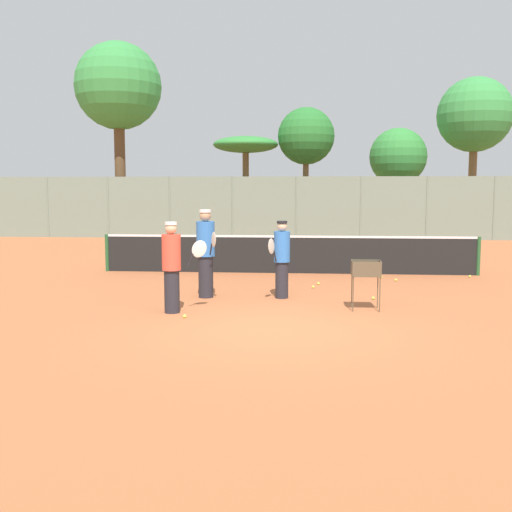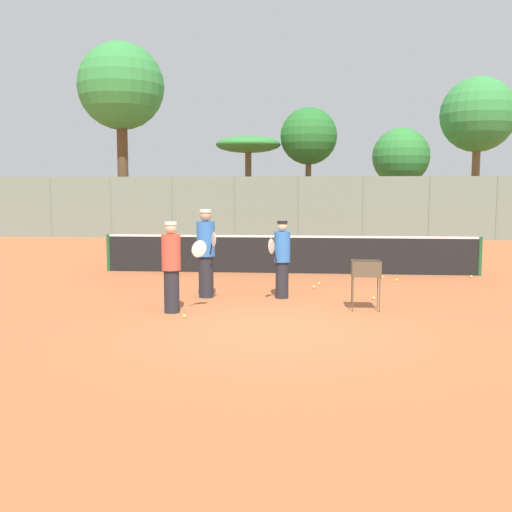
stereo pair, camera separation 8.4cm
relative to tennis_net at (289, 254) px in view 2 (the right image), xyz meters
The scene contains 20 objects.
ground_plane 6.88m from the tennis_net, 90.00° to the right, with size 80.00×80.00×0.00m, color #B26038.
tennis_net is the anchor object (origin of this frame).
back_fence 11.91m from the tennis_net, 90.00° to the left, with size 30.69×0.08×2.97m.
tree_0 18.02m from the tennis_net, 123.46° to the left, with size 4.41×4.41×9.83m.
tree_1 15.25m from the tennis_net, 100.45° to the left, with size 3.36×3.36×5.09m.
tree_2 15.31m from the tennis_net, 88.24° to the left, with size 2.93×2.93×6.56m.
tree_3 17.71m from the tennis_net, 71.82° to the left, with size 3.08×3.08×5.66m.
tree_4 19.63m from the tennis_net, 60.24° to the left, with size 3.92×3.92×8.25m.
player_white_outfit 6.00m from the tennis_net, 109.88° to the right, with size 0.88×0.46×1.75m.
player_red_cap 3.92m from the tennis_net, 90.20° to the right, with size 0.46×0.85×1.68m.
player_yellow_shirt 4.32m from the tennis_net, 112.84° to the right, with size 0.56×0.89×1.93m.
ball_cart 5.35m from the tennis_net, 71.68° to the right, with size 0.56×0.41×0.98m.
tennis_ball_0 2.68m from the tennis_net, 16.55° to the right, with size 0.07×0.07×0.07m, color #D1E54C.
tennis_ball_1 4.43m from the tennis_net, 63.46° to the right, with size 0.07×0.07×0.07m, color #D1E54C.
tennis_ball_2 4.96m from the tennis_net, ahead, with size 0.07×0.07×0.07m, color #D1E54C.
tennis_ball_3 3.14m from the tennis_net, 24.04° to the right, with size 0.07×0.07×0.07m, color #D1E54C.
tennis_ball_4 2.69m from the tennis_net, 74.85° to the right, with size 0.07×0.07×0.07m, color #D1E54C.
tennis_ball_5 3.76m from the tennis_net, 140.53° to the right, with size 0.07×0.07×0.07m, color #D1E54C.
tennis_ball_6 6.36m from the tennis_net, 105.62° to the right, with size 0.07×0.07×0.07m, color #D1E54C.
tennis_ball_7 2.24m from the tennis_net, 67.77° to the right, with size 0.07×0.07×0.07m, color #D1E54C.
Camera 2 is at (0.60, -9.92, 2.36)m, focal length 42.00 mm.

